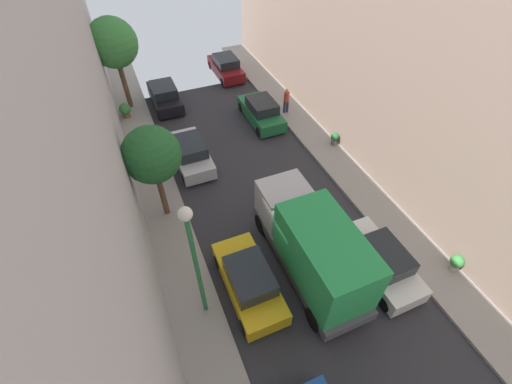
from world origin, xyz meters
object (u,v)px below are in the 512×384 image
Objects in this scene: potted_plant_0 at (125,110)px; pedestrian at (286,100)px; parked_car_left_3 at (191,153)px; street_tree_0 at (113,43)px; potted_plant_2 at (456,262)px; lamp_post at (193,252)px; parked_car_right_3 at (226,67)px; delivery_truck at (313,245)px; potted_plant_3 at (335,138)px; parked_car_left_4 at (165,96)px; parked_car_right_1 at (380,261)px; parked_car_right_2 at (261,112)px; parked_car_left_2 at (249,281)px; street_tree_2 at (152,155)px.

pedestrian is at bearing -19.54° from potted_plant_0.
potted_plant_0 is (-2.80, 6.14, -0.03)m from parked_car_left_3.
potted_plant_2 is (10.78, -18.76, -3.90)m from street_tree_0.
street_tree_0 is at bearing 91.58° from lamp_post.
parked_car_right_3 is 7.13m from pedestrian.
delivery_truck reaches higher than potted_plant_3.
street_tree_0 is 4.04m from potted_plant_0.
parked_car_right_1 is (5.40, -16.95, 0.00)m from parked_car_left_4.
parked_car_right_2 is 9.98m from street_tree_0.
potted_plant_3 is (10.72, -9.25, -3.88)m from street_tree_0.
potted_plant_3 is at bearing 34.89° from lamp_post.
street_tree_0 is at bearing 153.25° from pedestrian.
potted_plant_2 is at bearing -53.40° from parked_car_left_3.
potted_plant_3 is (5.67, 7.09, -1.18)m from delivery_truck.
street_tree_0 is at bearing 147.07° from parked_car_right_2.
parked_car_right_2 is 7.03m from parked_car_right_3.
parked_car_left_2 and parked_car_right_2 have the same top height.
potted_plant_2 is 0.98× the size of potted_plant_3.
parked_car_right_3 is 15.20m from street_tree_2.
street_tree_2 is at bearing -147.88° from pedestrian.
parked_car_left_4 is 5.98m from parked_car_right_3.
parked_car_right_3 is (0.00, 19.51, 0.00)m from parked_car_right_1.
lamp_post is at bearing -111.62° from parked_car_right_3.
potted_plant_0 is at bearing 93.67° from street_tree_2.
parked_car_left_2 and parked_car_right_3 have the same top height.
parked_car_left_4 is 2.44× the size of pedestrian.
potted_plant_3 reaches higher than potted_plant_2.
lamp_post reaches higher than potted_plant_2.
street_tree_2 is (-7.59, -5.79, 3.05)m from parked_car_right_2.
parked_car_right_1 is 0.72× the size of lamp_post.
parked_car_right_2 is 11.69m from delivery_truck.
parked_car_right_2 is at bearing 76.59° from delivery_truck.
potted_plant_2 is (1.13, -13.90, -0.48)m from pedestrian.
parked_car_right_2 reaches higher than potted_plant_3.
parked_car_left_2 is 15.70m from parked_car_left_4.
parked_car_right_3 is 11.64m from potted_plant_3.
potted_plant_3 is (11.17, -7.97, -0.08)m from potted_plant_0.
potted_plant_0 is at bearing 114.53° from parked_car_left_3.
pedestrian is at bearing 57.39° from parked_car_left_2.
parked_car_right_2 is 14.06m from potted_plant_2.
potted_plant_0 is 20.77m from potted_plant_2.
parked_car_right_1 is 1.00× the size of parked_car_right_3.
parked_car_left_3 is 0.64× the size of delivery_truck.
pedestrian is at bearing 68.22° from delivery_truck.
parked_car_left_2 is at bearing -79.41° from potted_plant_0.
potted_plant_3 is at bearing -75.21° from parked_car_right_3.
potted_plant_2 is (3.02, -20.76, -0.13)m from parked_car_right_3.
potted_plant_0 reaches higher than potted_plant_2.
potted_plant_0 is (-0.61, 9.53, -3.08)m from street_tree_2.
parked_car_right_3 is at bearing 60.17° from parked_car_left_3.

